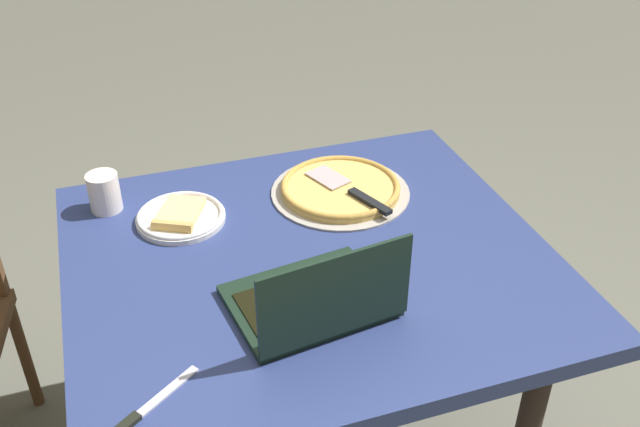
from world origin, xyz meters
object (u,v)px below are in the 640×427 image
(drink_cup, at_px, (104,192))
(dining_table, at_px, (309,282))
(laptop, at_px, (316,299))
(table_knife, at_px, (136,417))
(pizza_plate, at_px, (180,216))
(pizza_tray, at_px, (341,188))

(drink_cup, bearing_deg, dining_table, -39.01)
(laptop, relative_size, drink_cup, 3.55)
(dining_table, bearing_deg, table_knife, -140.24)
(pizza_plate, height_order, pizza_tray, pizza_plate)
(pizza_plate, height_order, table_knife, pizza_plate)
(drink_cup, bearing_deg, pizza_plate, -33.75)
(laptop, relative_size, pizza_tray, 0.97)
(pizza_plate, bearing_deg, laptop, -64.11)
(pizza_plate, bearing_deg, pizza_tray, -0.37)
(dining_table, distance_m, table_knife, 0.58)
(pizza_tray, xyz_separation_m, drink_cup, (-0.60, 0.12, 0.04))
(pizza_tray, bearing_deg, pizza_plate, 179.63)
(laptop, bearing_deg, drink_cup, 124.78)
(laptop, xyz_separation_m, table_knife, (-0.39, -0.17, -0.04))
(laptop, distance_m, drink_cup, 0.68)
(dining_table, distance_m, drink_cup, 0.58)
(pizza_tray, relative_size, table_knife, 1.75)
(dining_table, height_order, pizza_plate, pizza_plate)
(table_knife, bearing_deg, laptop, 22.75)
(laptop, height_order, drink_cup, laptop)
(pizza_tray, distance_m, table_knife, 0.86)
(laptop, xyz_separation_m, pizza_tray, (0.21, 0.44, -0.03))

